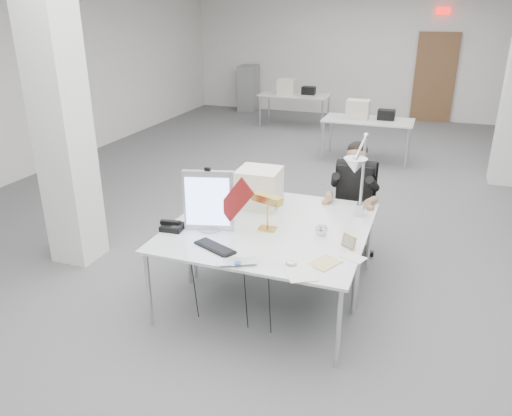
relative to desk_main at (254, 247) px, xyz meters
The scene contains 23 objects.
room_shell 2.80m from the desk_main, 89.21° to the left, with size 10.04×14.04×3.24m.
desk_main is the anchor object (origin of this frame).
desk_second 0.90m from the desk_main, 90.00° to the left, with size 1.80×0.90×0.03m, color silver.
bg_desk_a 5.50m from the desk_main, 87.92° to the left, with size 1.60×0.80×0.03m, color silver.
bg_desk_b 7.91m from the desk_main, 103.16° to the left, with size 1.60×0.80×0.03m, color silver.
filing_cabinet 9.80m from the desk_main, 110.93° to the left, with size 0.45×0.55×1.20m, color gray.
office_chair 1.73m from the desk_main, 69.58° to the left, with size 0.57×0.57×1.16m, color black, non-canonical shape.
seated_person 1.68m from the desk_main, 68.98° to the left, with size 0.51×0.64×0.96m, color black, non-canonical shape.
monitor 0.60m from the desk_main, 160.97° to the left, with size 0.46×0.05×0.57m, color silver.
pennant 0.44m from the desk_main, 147.74° to the left, with size 0.44×0.01×0.18m, color maroon.
keyboard 0.33m from the desk_main, 149.98° to the right, with size 0.40×0.13×0.02m, color black.
laptop 0.39m from the desk_main, 88.41° to the right, with size 0.31×0.20×0.02m, color silver.
mouse 0.47m from the desk_main, 30.36° to the right, with size 0.09×0.06×0.04m, color #BCBCC1.
bankers_lamp 0.40m from the desk_main, 88.82° to the left, with size 0.31×0.12×0.35m, color gold, non-canonical shape.
desk_phone 0.82m from the desk_main, behind, with size 0.20×0.18×0.05m, color black.
picture_frame_left 0.70m from the desk_main, 157.73° to the left, with size 0.13×0.01×0.10m, color #A07545.
picture_frame_right 0.82m from the desk_main, 17.02° to the left, with size 0.14×0.01×0.11m, color #AF854B.
desk_clock 0.65m from the desk_main, 38.64° to the left, with size 0.11×0.11×0.03m, color silver.
paper_stack_a 0.59m from the desk_main, 32.48° to the right, with size 0.22×0.31×0.01m, color silver.
paper_stack_b 0.66m from the desk_main, ahead, with size 0.18×0.25×0.01m, color #D0B77C.
paper_stack_c 0.85m from the desk_main, ahead, with size 0.19×0.13×0.01m, color silver.
beige_monitor 0.94m from the desk_main, 106.56° to the left, with size 0.42×0.40×0.40m, color beige.
architect_lamp 1.15m from the desk_main, 44.26° to the left, with size 0.24×0.71×0.91m, color #B5B5BA, non-canonical shape.
Camera 1 is at (1.33, -6.12, 2.68)m, focal length 35.00 mm.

